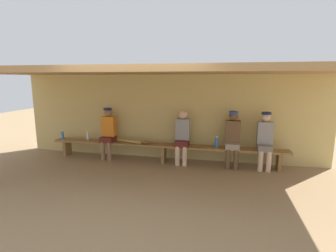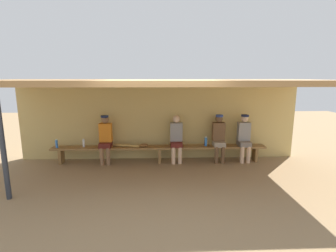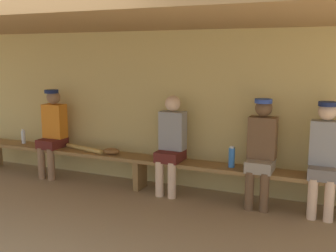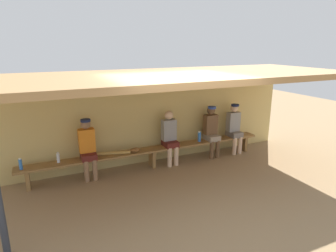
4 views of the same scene
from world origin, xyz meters
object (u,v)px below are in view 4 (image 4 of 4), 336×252
at_px(water_bottle_clear, 58,158).
at_px(baseball_glove_tan, 135,150).
at_px(water_bottle_blue, 199,137).
at_px(baseball_bat, 114,153).
at_px(player_rightmost, 234,126).
at_px(water_bottle_orange, 21,164).
at_px(player_middle, 211,129).
at_px(player_near_post, 170,135).
at_px(player_leftmost, 88,146).
at_px(bench, 152,151).

bearing_deg(water_bottle_clear, baseball_glove_tan, -2.14).
relative_size(water_bottle_blue, baseball_bat, 0.36).
relative_size(player_rightmost, water_bottle_blue, 4.95).
height_order(water_bottle_blue, water_bottle_orange, water_bottle_blue).
bearing_deg(baseball_bat, player_middle, 14.89).
distance_m(player_near_post, water_bottle_blue, 0.85).
xyz_separation_m(player_leftmost, player_near_post, (1.98, -0.00, -0.02)).
relative_size(bench, baseball_bat, 7.94).
bearing_deg(bench, baseball_bat, -180.00).
distance_m(bench, water_bottle_blue, 1.33).
xyz_separation_m(player_leftmost, baseball_glove_tan, (1.06, -0.03, -0.24)).
height_order(player_leftmost, water_bottle_orange, player_leftmost).
bearing_deg(player_rightmost, bench, -179.92).
relative_size(water_bottle_clear, water_bottle_orange, 0.94).
relative_size(player_leftmost, baseball_glove_tan, 5.60).
distance_m(player_leftmost, baseball_bat, 0.62).
bearing_deg(water_bottle_orange, player_leftmost, 1.83).
height_order(player_rightmost, water_bottle_orange, player_rightmost).
xyz_separation_m(player_leftmost, baseball_bat, (0.56, -0.00, -0.25)).
xyz_separation_m(player_rightmost, water_bottle_clear, (-4.52, 0.03, -0.18)).
height_order(water_bottle_orange, baseball_glove_tan, water_bottle_orange).
bearing_deg(player_leftmost, baseball_glove_tan, -1.72).
distance_m(bench, player_middle, 1.72).
height_order(bench, water_bottle_orange, water_bottle_orange).
distance_m(player_middle, water_bottle_clear, 3.80).
xyz_separation_m(baseball_glove_tan, baseball_bat, (-0.50, 0.03, -0.01)).
height_order(player_near_post, baseball_glove_tan, player_near_post).
bearing_deg(player_near_post, player_rightmost, 0.01).
distance_m(bench, player_rightmost, 2.43).
height_order(bench, water_bottle_blue, water_bottle_blue).
height_order(player_leftmost, player_middle, same).
height_order(player_rightmost, player_leftmost, same).
bearing_deg(water_bottle_orange, bench, 0.79).
relative_size(water_bottle_clear, water_bottle_blue, 0.84).
bearing_deg(water_bottle_clear, player_leftmost, -2.85).
bearing_deg(player_rightmost, water_bottle_blue, -179.66).
bearing_deg(baseball_glove_tan, bench, -3.05).
bearing_deg(player_near_post, baseball_bat, -179.88).
bearing_deg(water_bottle_blue, water_bottle_orange, -179.50).
distance_m(player_near_post, baseball_bat, 1.43).
distance_m(player_near_post, water_bottle_clear, 2.60).
xyz_separation_m(player_rightmost, baseball_bat, (-3.34, -0.00, -0.25)).
relative_size(water_bottle_blue, water_bottle_orange, 1.12).
height_order(player_middle, baseball_bat, player_middle).
bearing_deg(water_bottle_orange, player_middle, 0.54).
bearing_deg(player_leftmost, water_bottle_blue, -0.13).
bearing_deg(player_middle, bench, -179.88).
distance_m(player_rightmost, baseball_glove_tan, 2.86).
height_order(bench, water_bottle_clear, water_bottle_clear).
bearing_deg(baseball_bat, water_bottle_blue, 14.74).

